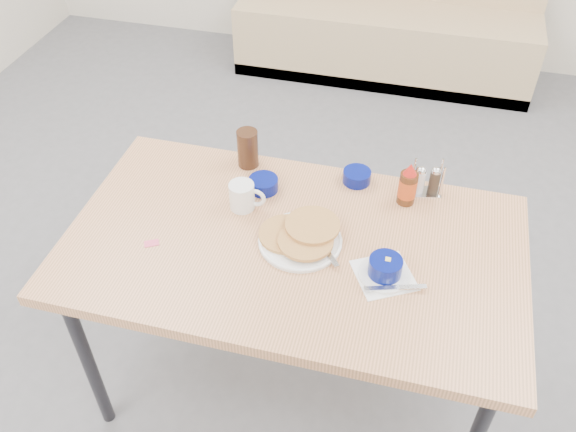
% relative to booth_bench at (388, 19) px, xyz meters
% --- Properties ---
extents(booth_bench, '(1.90, 0.56, 1.22)m').
position_rel_booth_bench_xyz_m(booth_bench, '(0.00, 0.00, 0.00)').
color(booth_bench, tan).
rests_on(booth_bench, ground).
extents(dining_table, '(1.40, 0.80, 0.76)m').
position_rel_booth_bench_xyz_m(dining_table, '(0.00, -2.53, 0.35)').
color(dining_table, tan).
rests_on(dining_table, ground).
extents(pancake_plate, '(0.27, 0.26, 0.05)m').
position_rel_booth_bench_xyz_m(pancake_plate, '(0.02, -2.52, 0.43)').
color(pancake_plate, white).
rests_on(pancake_plate, dining_table).
extents(coffee_mug, '(0.12, 0.08, 0.09)m').
position_rel_booth_bench_xyz_m(coffee_mug, '(-0.20, -2.42, 0.46)').
color(coffee_mug, white).
rests_on(coffee_mug, dining_table).
extents(grits_setting, '(0.23, 0.22, 0.07)m').
position_rel_booth_bench_xyz_m(grits_setting, '(0.29, -2.60, 0.44)').
color(grits_setting, white).
rests_on(grits_setting, dining_table).
extents(creamer_bowl, '(0.10, 0.10, 0.04)m').
position_rel_booth_bench_xyz_m(creamer_bowl, '(-0.16, -2.31, 0.43)').
color(creamer_bowl, '#040F65').
rests_on(creamer_bowl, dining_table).
extents(butter_bowl, '(0.10, 0.10, 0.04)m').
position_rel_booth_bench_xyz_m(butter_bowl, '(0.14, -2.19, 0.43)').
color(butter_bowl, '#040F65').
rests_on(butter_bowl, dining_table).
extents(amber_tumbler, '(0.10, 0.10, 0.14)m').
position_rel_booth_bench_xyz_m(amber_tumbler, '(-0.25, -2.19, 0.48)').
color(amber_tumbler, '#341D10').
rests_on(amber_tumbler, dining_table).
extents(condiment_caddy, '(0.11, 0.08, 0.12)m').
position_rel_booth_bench_xyz_m(condiment_caddy, '(0.37, -2.19, 0.45)').
color(condiment_caddy, silver).
rests_on(condiment_caddy, dining_table).
extents(syrup_bottle, '(0.06, 0.06, 0.16)m').
position_rel_booth_bench_xyz_m(syrup_bottle, '(0.31, -2.26, 0.48)').
color(syrup_bottle, '#47230F').
rests_on(syrup_bottle, dining_table).
extents(sugar_wrapper, '(0.05, 0.05, 0.00)m').
position_rel_booth_bench_xyz_m(sugar_wrapper, '(-0.42, -2.65, 0.41)').
color(sugar_wrapper, '#F85278').
rests_on(sugar_wrapper, dining_table).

